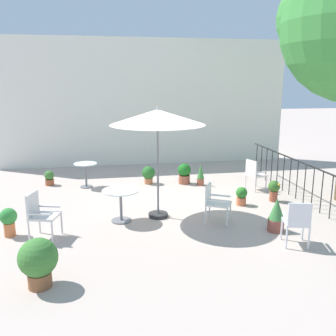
{
  "coord_description": "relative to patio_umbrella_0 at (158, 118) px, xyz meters",
  "views": [
    {
      "loc": [
        -1.5,
        -8.32,
        3.0
      ],
      "look_at": [
        0.0,
        0.12,
        0.98
      ],
      "focal_mm": 39.58,
      "sensor_mm": 36.0,
      "label": 1
    }
  ],
  "objects": [
    {
      "name": "potted_plant_4",
      "position": [
        1.62,
        2.36,
        -1.9
      ],
      "size": [
        0.21,
        0.21,
        0.64
      ],
      "color": "#9C5037",
      "rests_on": "ground"
    },
    {
      "name": "potted_plant_3",
      "position": [
        0.13,
        2.78,
        -1.92
      ],
      "size": [
        0.39,
        0.39,
        0.53
      ],
      "color": "#BE6F46",
      "rests_on": "ground"
    },
    {
      "name": "patio_chair_1",
      "position": [
        2.28,
        -1.97,
        -1.71
      ],
      "size": [
        0.53,
        0.54,
        0.88
      ],
      "color": "silver",
      "rests_on": "ground"
    },
    {
      "name": "potted_plant_2",
      "position": [
        -2.17,
        -2.6,
        -1.79
      ],
      "size": [
        0.58,
        0.58,
        0.77
      ],
      "color": "brown",
      "rests_on": "ground"
    },
    {
      "name": "potted_plant_7",
      "position": [
        -2.76,
        3.13,
        -1.99
      ],
      "size": [
        0.28,
        0.28,
        0.44
      ],
      "color": "#A55433",
      "rests_on": "ground"
    },
    {
      "name": "cafe_table_1",
      "position": [
        -1.69,
        2.73,
        -1.73
      ],
      "size": [
        0.65,
        0.65,
        0.71
      ],
      "color": "silver",
      "rests_on": "ground"
    },
    {
      "name": "patio_chair_0",
      "position": [
        -2.42,
        -0.77,
        -1.69
      ],
      "size": [
        0.61,
        0.61,
        0.92
      ],
      "color": "silver",
      "rests_on": "ground"
    },
    {
      "name": "villa_facade",
      "position": [
        0.33,
        5.6,
        0.01
      ],
      "size": [
        10.52,
        0.3,
        4.47
      ],
      "primitive_type": "cube",
      "color": "white",
      "rests_on": "ground"
    },
    {
      "name": "potted_plant_5",
      "position": [
        3.07,
        0.58,
        -1.9
      ],
      "size": [
        0.3,
        0.3,
        0.54
      ],
      "color": "#9C4E35",
      "rests_on": "ground"
    },
    {
      "name": "patio_chair_2",
      "position": [
        2.96,
        1.62,
        -1.72
      ],
      "size": [
        0.55,
        0.56,
        0.87
      ],
      "color": "white",
      "rests_on": "ground"
    },
    {
      "name": "potted_plant_6",
      "position": [
        1.18,
        2.61,
        -1.9
      ],
      "size": [
        0.39,
        0.39,
        0.61
      ],
      "color": "#9D553C",
      "rests_on": "ground"
    },
    {
      "name": "potted_plant_8",
      "position": [
        2.25,
        -1.24,
        -1.88
      ],
      "size": [
        0.33,
        0.33,
        0.7
      ],
      "color": "brown",
      "rests_on": "ground"
    },
    {
      "name": "potted_plant_0",
      "position": [
        2.14,
        0.43,
        -1.98
      ],
      "size": [
        0.28,
        0.28,
        0.46
      ],
      "color": "#CC6942",
      "rests_on": "ground"
    },
    {
      "name": "cafe_table_0",
      "position": [
        -0.84,
        -0.14,
        -1.72
      ],
      "size": [
        0.8,
        0.8,
        0.71
      ],
      "color": "white",
      "rests_on": "ground"
    },
    {
      "name": "ground_plane",
      "position": [
        0.33,
        0.49,
        -2.22
      ],
      "size": [
        60.0,
        60.0,
        0.0
      ],
      "primitive_type": "plane",
      "color": "#BCA79B"
    },
    {
      "name": "potted_plant_1",
      "position": [
        -3.05,
        -0.56,
        -1.87
      ],
      "size": [
        0.33,
        0.33,
        0.58
      ],
      "color": "#CE6E3F",
      "rests_on": "ground"
    },
    {
      "name": "patio_umbrella_0",
      "position": [
        0.0,
        0.0,
        0.0
      ],
      "size": [
        2.06,
        2.06,
        2.47
      ],
      "color": "#2D2D2D",
      "rests_on": "ground"
    },
    {
      "name": "terrace_railing",
      "position": [
        3.74,
        0.49,
        -1.54
      ],
      "size": [
        0.03,
        5.92,
        1.01
      ],
      "color": "black",
      "rests_on": "ground"
    },
    {
      "name": "patio_chair_3",
      "position": [
        1.15,
        -0.54,
        -1.73
      ],
      "size": [
        0.65,
        0.63,
        0.84
      ],
      "color": "white",
      "rests_on": "ground"
    }
  ]
}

